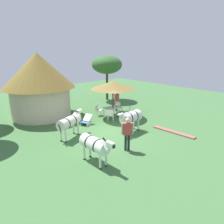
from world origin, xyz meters
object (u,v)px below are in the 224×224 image
at_px(patio_chair_near_lawn, 128,111).
at_px(patio_chair_east_end, 98,109).
at_px(standing_watcher, 127,131).
at_px(zebra_by_umbrella, 130,117).
at_px(patio_chair_near_hut, 110,115).
at_px(acacia_tree_far_lawn, 107,65).
at_px(striped_lounge_chair, 86,121).
at_px(guest_beside_umbrella, 117,99).
at_px(patio_dining_table, 113,108).
at_px(patio_chair_west_end, 117,106).
at_px(shade_umbrella, 113,85).
at_px(thatched_hut, 39,82).
at_px(zebra_toward_hut, 70,122).
at_px(zebra_nearest_camera, 95,145).

bearing_deg(patio_chair_near_lawn, patio_chair_east_end, 89.75).
height_order(standing_watcher, zebra_by_umbrella, standing_watcher).
distance_m(patio_chair_near_hut, acacia_tree_far_lawn, 7.53).
relative_size(striped_lounge_chair, acacia_tree_far_lawn, 0.21).
height_order(patio_chair_east_end, guest_beside_umbrella, guest_beside_umbrella).
xyz_separation_m(patio_dining_table, patio_chair_near_hut, (-0.93, -0.77, -0.13)).
relative_size(patio_chair_near_lawn, guest_beside_umbrella, 0.52).
relative_size(patio_chair_west_end, acacia_tree_far_lawn, 0.20).
bearing_deg(striped_lounge_chair, shade_umbrella, -108.48).
bearing_deg(patio_chair_near_hut, patio_chair_near_lawn, 42.89).
distance_m(thatched_hut, patio_dining_table, 5.86).
height_order(guest_beside_umbrella, acacia_tree_far_lawn, acacia_tree_far_lawn).
height_order(thatched_hut, zebra_toward_hut, thatched_hut).
bearing_deg(thatched_hut, patio_chair_west_end, -32.22).
relative_size(striped_lounge_chair, zebra_nearest_camera, 0.42).
distance_m(zebra_nearest_camera, zebra_toward_hut, 3.44).
bearing_deg(zebra_nearest_camera, zebra_by_umbrella, -160.07).
bearing_deg(standing_watcher, patio_dining_table, 93.68).
xyz_separation_m(zebra_by_umbrella, acacia_tree_far_lawn, (4.69, 7.72, 2.54)).
relative_size(patio_chair_near_hut, striped_lounge_chair, 0.97).
relative_size(patio_chair_west_end, zebra_by_umbrella, 0.43).
height_order(shade_umbrella, patio_dining_table, shade_umbrella).
height_order(patio_chair_near_lawn, patio_chair_east_end, same).
bearing_deg(zebra_toward_hut, guest_beside_umbrella, 87.55).
relative_size(patio_chair_near_lawn, acacia_tree_far_lawn, 0.20).
distance_m(zebra_nearest_camera, zebra_by_umbrella, 4.26).
distance_m(patio_chair_near_lawn, patio_chair_west_end, 1.62).
bearing_deg(patio_chair_east_end, zebra_toward_hut, -4.32).
height_order(patio_dining_table, patio_chair_west_end, patio_chair_west_end).
height_order(patio_chair_west_end, patio_chair_east_end, same).
relative_size(patio_chair_near_hut, zebra_nearest_camera, 0.41).
bearing_deg(guest_beside_umbrella, patio_chair_west_end, 35.85).
bearing_deg(standing_watcher, zebra_nearest_camera, -143.11).
bearing_deg(standing_watcher, acacia_tree_far_lawn, 92.98).
relative_size(zebra_nearest_camera, zebra_by_umbrella, 1.05).
xyz_separation_m(patio_chair_east_end, striped_lounge_chair, (-1.88, -1.10, -0.26)).
distance_m(patio_dining_table, standing_watcher, 5.75).
distance_m(patio_chair_near_hut, zebra_nearest_camera, 5.85).
height_order(patio_chair_near_lawn, zebra_toward_hut, zebra_toward_hut).
bearing_deg(patio_chair_near_lawn, patio_chair_near_hut, 137.11).
bearing_deg(patio_chair_near_lawn, patio_dining_table, 90.00).
bearing_deg(zebra_by_umbrella, zebra_toward_hut, 56.88).
height_order(patio_chair_near_lawn, zebra_nearest_camera, zebra_nearest_camera).
bearing_deg(guest_beside_umbrella, patio_dining_table, 18.15).
bearing_deg(shade_umbrella, acacia_tree_far_lawn, 53.95).
height_order(shade_umbrella, zebra_nearest_camera, shade_umbrella).
relative_size(striped_lounge_chair, zebra_by_umbrella, 0.44).
height_order(shade_umbrella, patio_chair_near_lawn, shade_umbrella).
bearing_deg(patio_chair_east_end, patio_chair_west_end, 132.54).
height_order(patio_chair_east_end, standing_watcher, standing_watcher).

